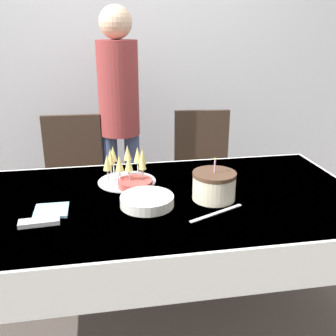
{
  "coord_description": "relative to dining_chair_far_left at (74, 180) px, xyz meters",
  "views": [
    {
      "loc": [
        -0.25,
        -1.75,
        1.54
      ],
      "look_at": [
        0.07,
        0.09,
        0.86
      ],
      "focal_mm": 42.0,
      "sensor_mm": 36.0,
      "label": 1
    }
  ],
  "objects": [
    {
      "name": "birthday_cake",
      "position": [
        0.73,
        -0.91,
        0.28
      ],
      "size": [
        0.21,
        0.21,
        0.21
      ],
      "color": "beige",
      "rests_on": "dining_table"
    },
    {
      "name": "dining_chair_far_left",
      "position": [
        0.0,
        0.0,
        0.0
      ],
      "size": [
        0.44,
        0.44,
        0.96
      ],
      "color": "#38281E",
      "rests_on": "ground_plane"
    },
    {
      "name": "plate_stack_dessert",
      "position": [
        0.37,
        -0.7,
        0.23
      ],
      "size": [
        0.18,
        0.18,
        0.04
      ],
      "color": "#CC4C47",
      "rests_on": "dining_table"
    },
    {
      "name": "plate_stack_main",
      "position": [
        0.4,
        -0.93,
        0.23
      ],
      "size": [
        0.25,
        0.25,
        0.05
      ],
      "color": "silver",
      "rests_on": "dining_table"
    },
    {
      "name": "dining_chair_far_right",
      "position": [
        0.92,
        -0.0,
        0.0
      ],
      "size": [
        0.45,
        0.45,
        0.96
      ],
      "color": "#38281E",
      "rests_on": "ground_plane"
    },
    {
      "name": "person_standing",
      "position": [
        0.34,
        0.14,
        0.48
      ],
      "size": [
        0.28,
        0.28,
        1.66
      ],
      "color": "#3F4C72",
      "rests_on": "ground_plane"
    },
    {
      "name": "napkin_pile",
      "position": [
        -0.04,
        -0.92,
        0.22
      ],
      "size": [
        0.15,
        0.15,
        0.01
      ],
      "color": "#8CC6E0",
      "rests_on": "dining_table"
    },
    {
      "name": "cake_knife",
      "position": [
        0.7,
        -1.07,
        0.21
      ],
      "size": [
        0.28,
        0.14,
        0.0
      ],
      "color": "silver",
      "rests_on": "dining_table"
    },
    {
      "name": "wall_back",
      "position": [
        0.46,
        0.75,
        0.82
      ],
      "size": [
        8.0,
        0.05,
        2.7
      ],
      "color": "silver",
      "rests_on": "ground_plane"
    },
    {
      "name": "ground_plane",
      "position": [
        0.46,
        -0.85,
        -0.53
      ],
      "size": [
        12.0,
        12.0,
        0.0
      ],
      "primitive_type": "plane",
      "color": "#564C47"
    },
    {
      "name": "dining_table",
      "position": [
        0.46,
        -0.85,
        0.11
      ],
      "size": [
        2.07,
        1.06,
        0.74
      ],
      "color": "white",
      "rests_on": "ground_plane"
    },
    {
      "name": "fork_pile",
      "position": [
        -0.08,
        -1.03,
        0.22
      ],
      "size": [
        0.17,
        0.07,
        0.02
      ],
      "color": "silver",
      "rests_on": "dining_table"
    },
    {
      "name": "champagne_tray",
      "position": [
        0.33,
        -0.62,
        0.31
      ],
      "size": [
        0.31,
        0.31,
        0.18
      ],
      "color": "silver",
      "rests_on": "dining_table"
    }
  ]
}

